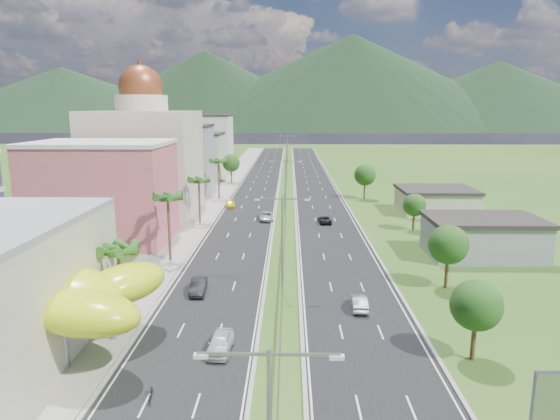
{
  "coord_description": "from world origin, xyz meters",
  "views": [
    {
      "loc": [
        0.81,
        -43.35,
        20.42
      ],
      "look_at": [
        -0.47,
        22.61,
        7.0
      ],
      "focal_mm": 32.0,
      "sensor_mm": 36.0,
      "label": 1
    }
  ],
  "objects": [
    {
      "name": "streetlight_median_b",
      "position": [
        0.0,
        10.0,
        6.75
      ],
      "size": [
        6.04,
        0.25,
        11.0
      ],
      "color": "gray",
      "rests_on": "ground"
    },
    {
      "name": "midrise_beige",
      "position": [
        -27.0,
        102.0,
        6.5
      ],
      "size": [
        16.0,
        15.0,
        13.0
      ],
      "primitive_type": "cube",
      "color": "#ADA68E",
      "rests_on": "ground"
    },
    {
      "name": "median_guardrail",
      "position": [
        0.0,
        71.99,
        0.62
      ],
      "size": [
        0.1,
        216.06,
        0.76
      ],
      "color": "gray",
      "rests_on": "ground"
    },
    {
      "name": "motorcycle",
      "position": [
        -9.04,
        -11.3,
        0.67
      ],
      "size": [
        0.92,
        2.05,
        1.26
      ],
      "primitive_type": "imported",
      "rotation": [
        0.0,
        0.0,
        0.17
      ],
      "color": "black",
      "rests_on": "road_left"
    },
    {
      "name": "shed_far",
      "position": [
        30.0,
        55.0,
        2.2
      ],
      "size": [
        14.0,
        12.0,
        4.4
      ],
      "primitive_type": "cube",
      "color": "#ADA68E",
      "rests_on": "ground"
    },
    {
      "name": "midrise_white",
      "position": [
        -27.0,
        125.0,
        9.0
      ],
      "size": [
        16.0,
        15.0,
        18.0
      ],
      "primitive_type": "cube",
      "color": "silver",
      "rests_on": "ground"
    },
    {
      "name": "car_yellow_far_left",
      "position": [
        -11.69,
        59.7,
        0.72
      ],
      "size": [
        2.31,
        4.82,
        1.36
      ],
      "primitive_type": "imported",
      "rotation": [
        0.0,
        0.0,
        0.09
      ],
      "color": "yellow",
      "rests_on": "road_left"
    },
    {
      "name": "car_dark_far_right",
      "position": [
        7.21,
        45.08,
        0.67
      ],
      "size": [
        2.39,
        4.69,
        1.27
      ],
      "primitive_type": "imported",
      "rotation": [
        0.0,
        0.0,
        3.2
      ],
      "color": "black",
      "rests_on": "road_right"
    },
    {
      "name": "midrise_grey",
      "position": [
        -27.0,
        80.0,
        8.0
      ],
      "size": [
        16.0,
        15.0,
        16.0
      ],
      "primitive_type": "cube",
      "color": "gray",
      "rests_on": "ground"
    },
    {
      "name": "palm_tree_e",
      "position": [
        -15.5,
        70.0,
        8.31
      ],
      "size": [
        3.6,
        3.6,
        9.4
      ],
      "color": "#47301C",
      "rests_on": "ground"
    },
    {
      "name": "palm_tree_b",
      "position": [
        -15.5,
        2.0,
        7.06
      ],
      "size": [
        3.6,
        3.6,
        8.1
      ],
      "color": "#47301C",
      "rests_on": "ground"
    },
    {
      "name": "road_right",
      "position": [
        7.5,
        90.0,
        0.02
      ],
      "size": [
        11.0,
        260.0,
        0.04
      ],
      "primitive_type": "cube",
      "color": "black",
      "rests_on": "ground"
    },
    {
      "name": "streetlight_median_c",
      "position": [
        0.0,
        50.0,
        6.75
      ],
      "size": [
        6.04,
        0.25,
        11.0
      ],
      "color": "gray",
      "rests_on": "ground"
    },
    {
      "name": "leafy_tree_rb",
      "position": [
        19.0,
        12.0,
        5.18
      ],
      "size": [
        4.55,
        4.55,
        7.47
      ],
      "color": "#47301C",
      "rests_on": "ground"
    },
    {
      "name": "leafy_tree_ra",
      "position": [
        16.0,
        -5.0,
        4.78
      ],
      "size": [
        4.2,
        4.2,
        6.9
      ],
      "color": "#47301C",
      "rests_on": "ground"
    },
    {
      "name": "leafy_tree_rc",
      "position": [
        22.0,
        40.0,
        4.37
      ],
      "size": [
        3.85,
        3.85,
        6.33
      ],
      "color": "#47301C",
      "rests_on": "ground"
    },
    {
      "name": "streetlight_median_d",
      "position": [
        0.0,
        95.0,
        6.75
      ],
      "size": [
        6.04,
        0.25,
        11.0
      ],
      "color": "gray",
      "rests_on": "ground"
    },
    {
      "name": "sidewalk_left",
      "position": [
        -17.0,
        90.0,
        0.06
      ],
      "size": [
        7.0,
        260.0,
        0.12
      ],
      "primitive_type": "cube",
      "color": "gray",
      "rests_on": "ground"
    },
    {
      "name": "palm_tree_d",
      "position": [
        -15.5,
        45.0,
        7.54
      ],
      "size": [
        3.6,
        3.6,
        8.6
      ],
      "color": "#47301C",
      "rests_on": "ground"
    },
    {
      "name": "leafy_tree_rd",
      "position": [
        18.0,
        70.0,
        5.58
      ],
      "size": [
        4.9,
        4.9,
        8.05
      ],
      "color": "#47301C",
      "rests_on": "ground"
    },
    {
      "name": "car_silver_mid_left",
      "position": [
        -3.55,
        47.25,
        0.8
      ],
      "size": [
        3.09,
        5.73,
        1.53
      ],
      "primitive_type": "imported",
      "rotation": [
        0.0,
        0.0,
        0.11
      ],
      "color": "#B1B3B9",
      "rests_on": "road_left"
    },
    {
      "name": "mountain_ridge",
      "position": [
        60.0,
        450.0,
        0.0
      ],
      "size": [
        860.0,
        140.0,
        90.0
      ],
      "primitive_type": null,
      "color": "black",
      "rests_on": "ground"
    },
    {
      "name": "domed_building",
      "position": [
        -28.0,
        55.0,
        11.35
      ],
      "size": [
        20.0,
        20.0,
        28.7
      ],
      "color": "#BFB29E",
      "rests_on": "ground"
    },
    {
      "name": "car_silver_right",
      "position": [
        8.05,
        5.43,
        0.76
      ],
      "size": [
        1.66,
        4.43,
        1.44
      ],
      "primitive_type": "imported",
      "rotation": [
        0.0,
        0.0,
        3.11
      ],
      "color": "#93979A",
      "rests_on": "road_right"
    },
    {
      "name": "palm_tree_c",
      "position": [
        -15.5,
        22.0,
        8.5
      ],
      "size": [
        3.6,
        3.6,
        9.6
      ],
      "color": "#47301C",
      "rests_on": "ground"
    },
    {
      "name": "lime_canopy",
      "position": [
        -20.0,
        -4.0,
        4.99
      ],
      "size": [
        18.0,
        15.0,
        7.4
      ],
      "color": "#CADE15",
      "rests_on": "ground"
    },
    {
      "name": "leafy_tree_lfar",
      "position": [
        -15.5,
        95.0,
        5.58
      ],
      "size": [
        4.9,
        4.9,
        8.05
      ],
      "color": "#47301C",
      "rests_on": "ground"
    },
    {
      "name": "shed_near",
      "position": [
        28.0,
        25.0,
        2.5
      ],
      "size": [
        15.0,
        10.0,
        5.0
      ],
      "primitive_type": "cube",
      "color": "gray",
      "rests_on": "ground"
    },
    {
      "name": "road_left",
      "position": [
        -7.5,
        90.0,
        0.02
      ],
      "size": [
        11.0,
        260.0,
        0.04
      ],
      "primitive_type": "cube",
      "color": "black",
      "rests_on": "ground"
    },
    {
      "name": "car_dark_left",
      "position": [
        -9.44,
        9.76,
        0.82
      ],
      "size": [
        1.98,
        4.83,
        1.56
      ],
      "primitive_type": "imported",
      "rotation": [
        0.0,
        0.0,
        0.07
      ],
      "color": "black",
      "rests_on": "road_left"
    },
    {
      "name": "pink_shophouse",
      "position": [
        -28.0,
        32.0,
        7.5
      ],
      "size": [
        20.0,
        15.0,
        15.0
      ],
      "primitive_type": "cube",
      "color": "#D15564",
      "rests_on": "ground"
    },
    {
      "name": "ground",
      "position": [
        0.0,
        0.0,
        0.0
      ],
      "size": [
        500.0,
        500.0,
        0.0
      ],
      "primitive_type": "plane",
      "color": "#2D5119",
      "rests_on": "ground"
    },
    {
      "name": "car_white_near_left",
      "position": [
        -5.05,
        -4.07,
        0.84
      ],
      "size": [
        2.1,
        4.76,
        1.59
      ],
      "primitive_type": "imported",
      "rotation": [
        0.0,
        0.0,
        -0.05
      ],
      "color": "silver",
      "rests_on": "road_left"
    },
    {
      "name": "streetlight_median_e",
      "position": [
        0.0,
        140.0,
        6.75
      ],
      "size": [
        6.04,
        0.25,
        11.0
      ],
      "color": "gray",
      "rests_on": "ground"
    }
  ]
}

